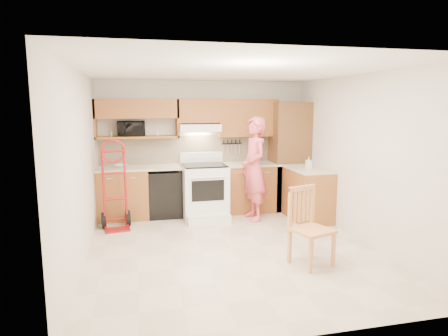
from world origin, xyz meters
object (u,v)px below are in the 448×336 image
object	(u,v)px
person	(254,169)
hand_truck	(115,189)
dining_chair	(312,227)
microwave	(131,129)
range	(205,187)

from	to	relation	value
person	hand_truck	distance (m)	2.41
person	dining_chair	world-z (taller)	person
microwave	person	distance (m)	2.34
range	dining_chair	size ratio (longest dim) A/B	1.17
microwave	range	xyz separation A→B (m)	(1.26, -0.48, -1.04)
dining_chair	person	bearing A→B (deg)	74.90
hand_truck	person	bearing A→B (deg)	-6.84
hand_truck	dining_chair	bearing A→B (deg)	-47.44
microwave	dining_chair	distance (m)	3.79
microwave	hand_truck	distance (m)	1.25
range	microwave	bearing A→B (deg)	159.12
range	hand_truck	xyz separation A→B (m)	(-1.55, -0.27, 0.09)
range	hand_truck	bearing A→B (deg)	-170.06
dining_chair	hand_truck	bearing A→B (deg)	121.84
hand_truck	dining_chair	distance (m)	3.28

